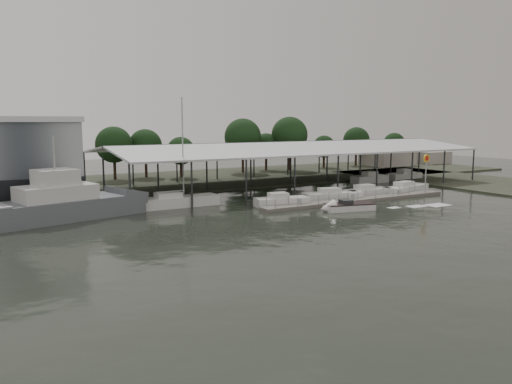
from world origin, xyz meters
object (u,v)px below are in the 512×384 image
grey_trawler (67,204)px  speedboat_underway (345,207)px  white_sailboat (179,201)px  shell_fuel_sign (426,166)px

grey_trawler → speedboat_underway: size_ratio=0.99×
white_sailboat → shell_fuel_sign: bearing=-13.5°
shell_fuel_sign → grey_trawler: 46.06m
shell_fuel_sign → white_sailboat: white_sailboat is taller
grey_trawler → speedboat_underway: bearing=-35.1°
shell_fuel_sign → white_sailboat: bearing=166.2°
grey_trawler → speedboat_underway: (27.80, -10.90, -1.19)m
shell_fuel_sign → grey_trawler: (-45.49, 6.87, -2.35)m
shell_fuel_sign → speedboat_underway: shell_fuel_sign is taller
white_sailboat → speedboat_underway: bearing=-38.4°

